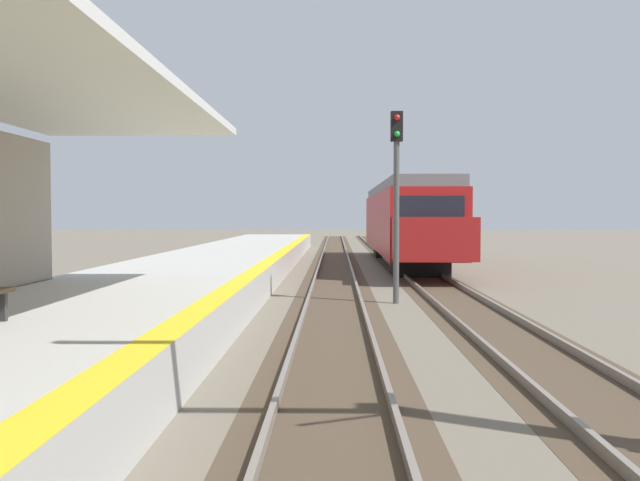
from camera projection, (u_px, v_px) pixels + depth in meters
name	position (u px, v px, depth m)	size (l,w,h in m)	color
station_platform	(99.00, 320.00, 12.54)	(5.00, 80.00, 0.91)	#B7B5AD
track_pair_nearest_platform	(334.00, 311.00, 16.46)	(2.34, 120.00, 0.16)	#4C3D2D
track_pair_middle	(474.00, 312.00, 16.38)	(2.34, 120.00, 0.16)	#4C3D2D
approaching_train	(406.00, 220.00, 32.24)	(2.93, 19.60, 4.76)	maroon
rail_signal_post	(396.00, 186.00, 18.17)	(0.32, 0.34, 5.20)	#4C4C4C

